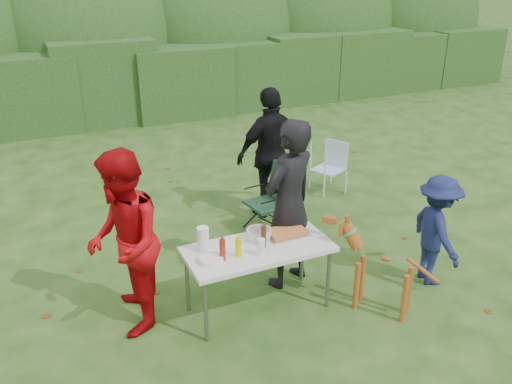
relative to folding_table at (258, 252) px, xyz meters
name	(u,v)px	position (x,y,z in m)	size (l,w,h in m)	color
ground	(254,316)	(-0.10, -0.11, -0.69)	(80.00, 80.00, 0.00)	#1E4211
hedge_row	(104,84)	(-0.10, 7.89, 0.16)	(22.00, 1.40, 1.70)	#23471C
shrub_backdrop	(88,39)	(-0.10, 9.49, 0.91)	(20.00, 2.60, 3.20)	#3D6628
folding_table	(258,252)	(0.00, 0.00, 0.00)	(1.50, 0.70, 0.74)	silver
person_cook	(289,205)	(0.53, 0.34, 0.28)	(0.70, 0.46, 1.93)	black
person_red_jacket	(124,244)	(-1.28, 0.29, 0.24)	(0.90, 0.70, 1.85)	#A6050B
person_black_puffy	(271,153)	(1.15, 2.04, 0.24)	(1.08, 0.45, 1.85)	black
child	(436,231)	(2.03, -0.34, -0.04)	(0.83, 0.48, 1.29)	#161D4C
dog	(384,272)	(1.16, -0.58, -0.21)	(1.00, 0.40, 0.95)	#974F1B
camping_chair	(268,200)	(0.86, 1.54, -0.22)	(0.58, 0.58, 0.93)	#1A3D25
lawn_chair	(328,167)	(2.32, 2.38, -0.29)	(0.47, 0.47, 0.80)	#528FDB
food_tray	(287,234)	(0.38, 0.11, 0.06)	(0.45, 0.30, 0.02)	#B7B7BA
focaccia_bread	(287,232)	(0.38, 0.11, 0.09)	(0.40, 0.26, 0.04)	#C07137
mustard_bottle	(239,248)	(-0.25, -0.09, 0.15)	(0.06, 0.06, 0.20)	#CCCD00
ketchup_bottle	(223,250)	(-0.42, -0.08, 0.16)	(0.06, 0.06, 0.22)	maroon
beer_bottle	(264,236)	(0.05, -0.02, 0.17)	(0.06, 0.06, 0.24)	#47230F
paper_towel_roll	(203,239)	(-0.53, 0.16, 0.18)	(0.12, 0.12, 0.26)	white
cup_stack	(261,247)	(-0.05, -0.16, 0.14)	(0.08, 0.08, 0.18)	white
pasta_bowl	(259,234)	(0.09, 0.17, 0.10)	(0.26, 0.26, 0.10)	silver
plate_stack	(211,260)	(-0.53, -0.07, 0.08)	(0.24, 0.24, 0.05)	white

